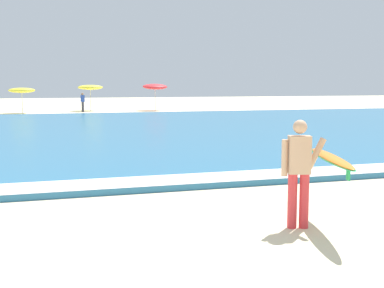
# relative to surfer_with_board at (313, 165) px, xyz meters

# --- Properties ---
(ground_plane) EXTENTS (160.00, 160.00, 0.00)m
(ground_plane) POSITION_rel_surfer_with_board_xyz_m (-3.53, -1.29, -1.02)
(ground_plane) COLOR beige
(sea) EXTENTS (120.00, 28.00, 0.14)m
(sea) POSITION_rel_surfer_with_board_xyz_m (-3.53, 17.28, -0.95)
(sea) COLOR teal
(sea) RESTS_ON ground
(surf_foam) EXTENTS (120.00, 1.19, 0.01)m
(surf_foam) POSITION_rel_surfer_with_board_xyz_m (-3.53, 3.88, -0.88)
(surf_foam) COLOR white
(surf_foam) RESTS_ON sea
(surfer_with_board) EXTENTS (1.23, 2.32, 1.73)m
(surfer_with_board) POSITION_rel_surfer_with_board_xyz_m (0.00, 0.00, 0.00)
(surfer_with_board) COLOR red
(surfer_with_board) RESTS_ON ground
(beach_umbrella_2) EXTENTS (2.03, 2.03, 2.01)m
(beach_umbrella_2) POSITION_rel_surfer_with_board_xyz_m (-5.25, 34.97, 0.77)
(beach_umbrella_2) COLOR beige
(beach_umbrella_2) RESTS_ON ground
(beach_umbrella_3) EXTENTS (2.13, 2.13, 2.22)m
(beach_umbrella_3) POSITION_rel_surfer_with_board_xyz_m (0.30, 37.45, 0.97)
(beach_umbrella_3) COLOR beige
(beach_umbrella_3) RESTS_ON ground
(beach_umbrella_4) EXTENTS (2.14, 2.17, 2.37)m
(beach_umbrella_4) POSITION_rel_surfer_with_board_xyz_m (5.72, 36.20, 1.03)
(beach_umbrella_4) COLOR beige
(beach_umbrella_4) RESTS_ON ground
(beachgoer_near_row_left) EXTENTS (0.32, 0.20, 1.58)m
(beachgoer_near_row_left) POSITION_rel_surfer_with_board_xyz_m (-0.57, 35.18, -0.18)
(beachgoer_near_row_left) COLOR #383842
(beachgoer_near_row_left) RESTS_ON ground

